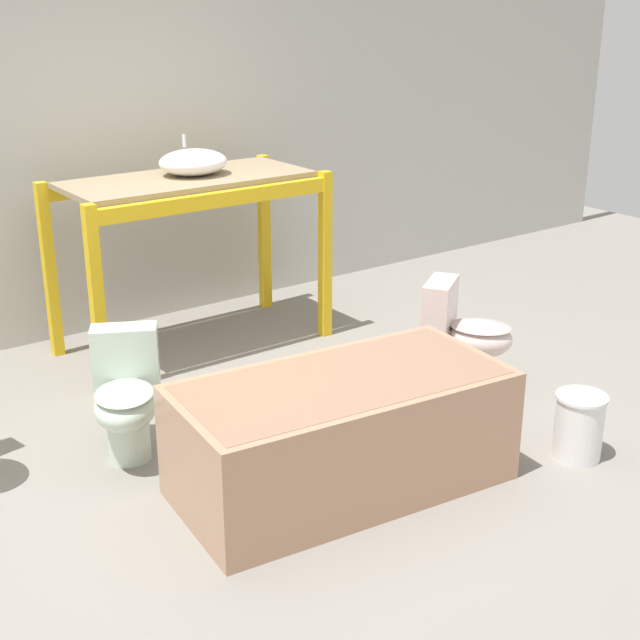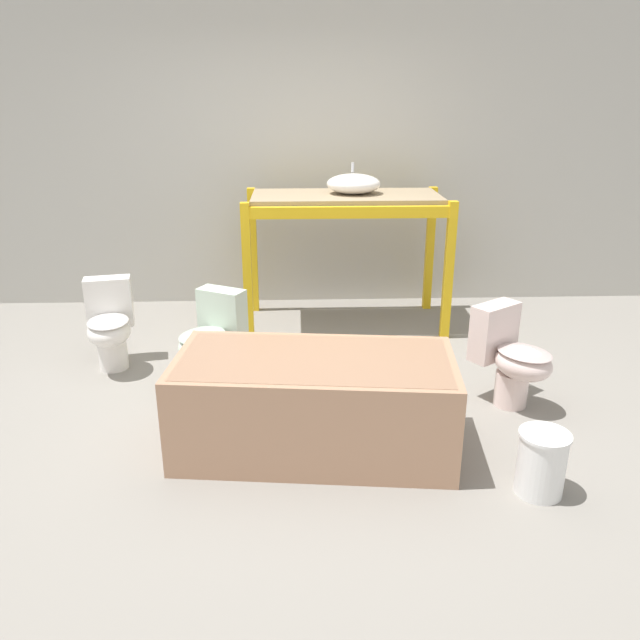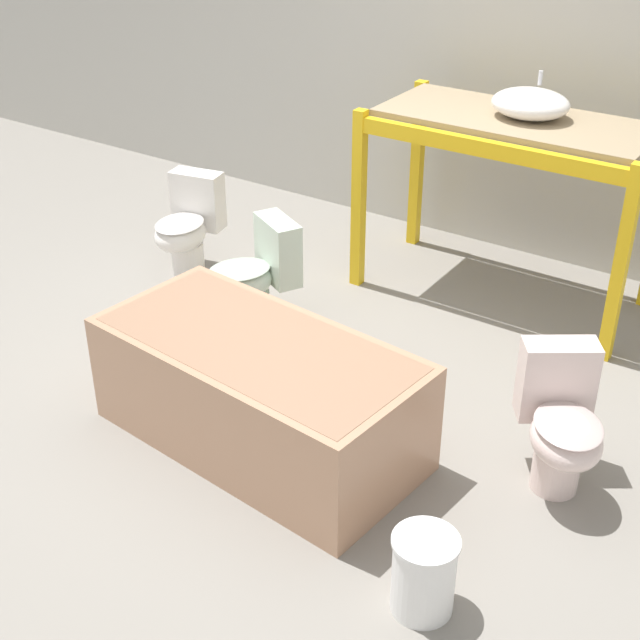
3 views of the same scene
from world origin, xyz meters
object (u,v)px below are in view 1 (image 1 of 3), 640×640
(sink_basin, at_px, (193,162))
(bucket_white, at_px, (579,425))
(toilet_extra, at_px, (126,397))
(bathtub_main, at_px, (342,425))
(toilet_far, at_px, (464,334))

(sink_basin, relative_size, bucket_white, 1.30)
(sink_basin, distance_m, toilet_extra, 1.84)
(bathtub_main, distance_m, bucket_white, 1.24)
(toilet_far, xyz_separation_m, bucket_white, (-0.15, -0.97, -0.15))
(sink_basin, bearing_deg, bucket_white, -73.64)
(toilet_far, height_order, bucket_white, toilet_far)
(bathtub_main, xyz_separation_m, bucket_white, (1.14, -0.48, -0.14))
(toilet_extra, xyz_separation_m, bucket_white, (1.83, -1.36, -0.15))
(toilet_far, xyz_separation_m, toilet_extra, (-1.98, 0.38, 0.00))
(sink_basin, bearing_deg, bathtub_main, -100.65)
(bathtub_main, xyz_separation_m, toilet_extra, (-0.69, 0.87, 0.01))
(toilet_extra, distance_m, bucket_white, 2.28)
(sink_basin, xyz_separation_m, bucket_white, (0.75, -2.55, -1.04))
(sink_basin, distance_m, toilet_far, 2.02)
(bathtub_main, bearing_deg, toilet_extra, 134.58)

